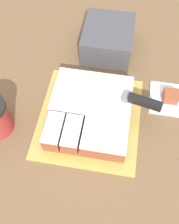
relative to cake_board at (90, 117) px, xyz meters
The scene contains 8 objects.
ground_plane 0.89m from the cake_board, 61.39° to the left, with size 8.00×8.00×0.00m, color #9E9384.
countertop 0.45m from the cake_board, 61.39° to the left, with size 1.40×1.10×0.88m.
cake_board is the anchor object (origin of this frame).
cake 0.03m from the cake_board, 47.24° to the left, with size 0.23×0.26×0.06m.
knife 0.14m from the cake_board, 21.08° to the left, with size 0.29×0.09×0.02m.
paper_napkin 0.26m from the cake_board, 24.59° to the left, with size 0.12×0.12×0.01m.
brownie 0.26m from the cake_board, 24.59° to the left, with size 0.05×0.05×0.03m.
storage_box 0.30m from the cake_board, 87.24° to the left, with size 0.17×0.19×0.09m.
Camera 1 is at (0.02, -0.47, 1.57)m, focal length 42.00 mm.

